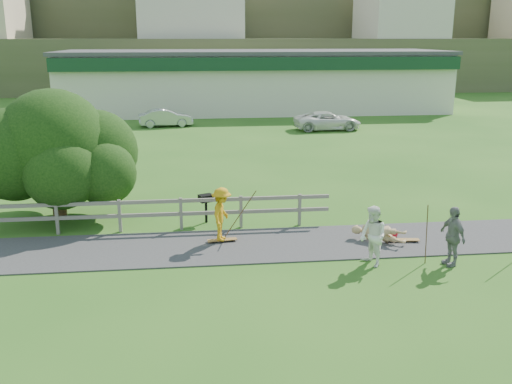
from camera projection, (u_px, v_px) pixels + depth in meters
The scene contains 17 objects.
ground at pixel (252, 265), 16.12m from camera, with size 260.00×260.00×0.00m, color #295E1B.
path at pixel (246, 245), 17.55m from camera, with size 34.00×3.00×0.04m, color #313234.
fence at pixel (100, 212), 18.58m from camera, with size 15.05×0.10×1.10m.
strip_mall at pixel (254, 80), 49.36m from camera, with size 32.50×10.75×5.10m.
skater_rider at pixel (222, 217), 17.62m from camera, with size 1.08×0.62×1.68m, color orange.
skater_fallen at pixel (379, 233), 17.77m from camera, with size 1.69×0.40×0.62m, color tan.
spectator_a at pixel (373, 236), 15.87m from camera, with size 0.83×0.65×1.72m, color white.
spectator_b at pixel (452, 236), 15.91m from camera, with size 1.00×0.42×1.71m, color gray.
car_silver at pixel (166, 118), 40.75m from camera, with size 1.33×3.80×1.25m, color #AAADB2.
car_white at pixel (327, 121), 39.22m from camera, with size 2.11×4.57×1.27m, color white.
tree at pixel (56, 171), 19.83m from camera, with size 6.04×6.04×3.40m, color black, non-canonical shape.
bbq at pixel (206, 209), 19.66m from camera, with size 0.46×0.35×1.00m, color black, non-canonical shape.
longboard_rider at pixel (222, 241), 17.82m from camera, with size 0.92×0.23×0.10m, color brown, non-canonical shape.
longboard_fallen at pixel (404, 241), 17.83m from camera, with size 0.95×0.23×0.11m, color brown, non-canonical shape.
helmet at pixel (393, 233), 18.21m from camera, with size 0.32×0.32×0.32m, color red.
pole_rider at pixel (240, 210), 18.04m from camera, with size 0.03×0.03×1.87m, color #513420.
pole_spec_left at pixel (426, 234), 15.99m from camera, with size 0.03×0.03×1.74m, color #513420.
Camera 1 is at (-1.60, -14.92, 6.24)m, focal length 40.00 mm.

